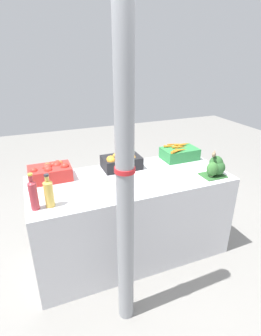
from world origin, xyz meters
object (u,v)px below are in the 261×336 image
broccoli_pile (216,167)px  sparrow_bird (214,154)px  support_pole (125,186)px  orange_crate (121,161)px  juice_bottle_ruby (33,194)px  juice_bottle_golden (49,193)px  apple_crate (51,171)px  carrot_crate (179,153)px

broccoli_pile → sparrow_bird: 0.13m
support_pole → orange_crate: 0.98m
sparrow_bird → broccoli_pile: bearing=123.1°
support_pole → orange_crate: (0.30, 0.91, -0.22)m
orange_crate → juice_bottle_ruby: juice_bottle_ruby is taller
broccoli_pile → juice_bottle_golden: 1.50m
juice_bottle_ruby → juice_bottle_golden: (0.11, -0.00, -0.01)m
juice_bottle_ruby → sparrow_bird: bearing=-0.5°
orange_crate → juice_bottle_ruby: size_ratio=1.29×
apple_crate → juice_bottle_ruby: 0.51m
carrot_crate → sparrow_bird: bearing=-84.0°
support_pole → apple_crate: support_pole is taller
orange_crate → juice_bottle_golden: bearing=-147.8°
support_pole → juice_bottle_ruby: 0.72m
support_pole → juice_bottle_ruby: size_ratio=7.90×
broccoli_pile → carrot_crate: bearing=100.0°
juice_bottle_ruby → support_pole: bearing=-38.7°
juice_bottle_ruby → carrot_crate: bearing=17.3°
apple_crate → support_pole: bearing=-67.6°
carrot_crate → sparrow_bird: 0.51m
sparrow_bird → apple_crate: bearing=-65.9°
orange_crate → support_pole: bearing=-108.4°
support_pole → broccoli_pile: size_ratio=10.44×
support_pole → sparrow_bird: 1.12m
orange_crate → juice_bottle_golden: size_ratio=1.41×
support_pole → juice_bottle_golden: bearing=135.2°
broccoli_pile → juice_bottle_ruby: juice_bottle_ruby is taller
orange_crate → carrot_crate: size_ratio=1.00×
orange_crate → sparrow_bird: (0.73, -0.48, 0.14)m
support_pole → orange_crate: size_ratio=6.11×
orange_crate → carrot_crate: bearing=0.7°
juice_bottle_ruby → sparrow_bird: juice_bottle_ruby is taller
broccoli_pile → juice_bottle_golden: bearing=179.3°
broccoli_pile → sparrow_bird: size_ratio=2.06×
orange_crate → broccoli_pile: size_ratio=1.71×
apple_crate → sparrow_bird: bearing=-19.2°
support_pole → apple_crate: 1.02m
support_pole → juice_bottle_ruby: bearing=141.3°
apple_crate → juice_bottle_golden: 0.48m
support_pole → orange_crate: support_pole is taller
apple_crate → juice_bottle_ruby: bearing=-109.5°
juice_bottle_golden → sparrow_bird: juice_bottle_golden is taller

